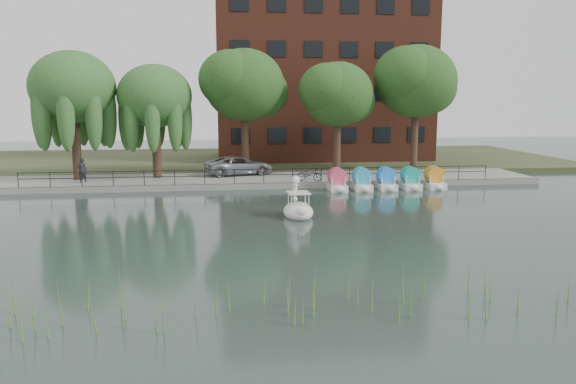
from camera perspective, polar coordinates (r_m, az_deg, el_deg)
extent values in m
plane|color=#3B4F49|center=(25.60, 0.02, -4.37)|extent=(120.00, 120.00, 0.00)
cube|color=gray|center=(41.20, -2.79, 1.22)|extent=(40.00, 6.00, 0.40)
cube|color=gray|center=(38.30, -2.45, 0.59)|extent=(40.00, 0.25, 0.40)
cube|color=#47512D|center=(55.06, -3.93, 3.29)|extent=(60.00, 22.00, 0.36)
cylinder|color=black|center=(38.33, -2.48, 2.33)|extent=(32.00, 0.04, 0.04)
cylinder|color=black|center=(38.38, -2.48, 1.74)|extent=(32.00, 0.04, 0.04)
cylinder|color=black|center=(38.39, -2.48, 1.66)|extent=(0.05, 0.05, 1.00)
cube|color=#4C1E16|center=(55.67, 3.35, 12.82)|extent=(20.00, 10.00, 18.00)
cylinder|color=#473323|center=(42.47, -20.68, 3.99)|extent=(0.60, 0.60, 4.20)
ellipsoid|color=#417435|center=(42.32, -21.04, 9.94)|extent=(5.88, 5.88, 5.00)
cylinder|color=#473323|center=(42.06, -13.19, 4.03)|extent=(0.60, 0.60, 3.80)
ellipsoid|color=#417435|center=(41.88, -13.40, 9.47)|extent=(5.32, 5.32, 4.52)
cylinder|color=#473323|center=(42.85, -4.37, 4.82)|extent=(0.60, 0.60, 4.50)
ellipsoid|color=#376125|center=(42.71, -4.44, 10.78)|extent=(6.00, 6.00, 5.10)
cylinder|color=#473323|center=(43.29, 5.00, 4.56)|extent=(0.60, 0.60, 4.05)
ellipsoid|color=#376125|center=(43.13, 5.07, 9.87)|extent=(5.40, 5.40, 4.59)
cylinder|color=#473323|center=(46.02, 12.70, 5.08)|extent=(0.60, 0.60, 4.72)
ellipsoid|color=#376125|center=(45.91, 12.92, 10.90)|extent=(6.30, 6.30, 5.36)
imported|color=gray|center=(42.62, -4.94, 2.86)|extent=(4.06, 6.38, 1.64)
imported|color=gray|center=(39.33, 2.20, 1.86)|extent=(1.15, 1.82, 1.00)
imported|color=black|center=(40.93, -20.19, 2.27)|extent=(0.83, 0.70, 1.98)
ellipsoid|color=white|center=(29.36, 1.05, -2.02)|extent=(1.59, 2.47, 0.54)
cube|color=white|center=(29.21, 1.08, -1.54)|extent=(1.02, 1.10, 0.27)
cube|color=white|center=(29.12, 1.07, -0.07)|extent=(1.16, 1.24, 0.05)
ellipsoid|color=white|center=(28.31, 1.40, -1.99)|extent=(0.58, 0.45, 0.51)
sphere|color=white|center=(29.87, 0.80, 1.25)|extent=(0.43, 0.43, 0.43)
cone|color=black|center=(30.16, 0.71, 1.28)|extent=(0.19, 0.24, 0.18)
cylinder|color=yellow|center=(30.03, 0.75, 1.26)|extent=(0.24, 0.10, 0.23)
cube|color=white|center=(37.76, 5.02, 0.46)|extent=(1.15, 1.70, 0.44)
cylinder|color=#D6496C|center=(37.75, 5.00, 1.58)|extent=(0.90, 1.20, 0.90)
cube|color=white|center=(38.16, 7.52, 0.51)|extent=(1.15, 1.70, 0.44)
cylinder|color=#319CBF|center=(38.15, 7.50, 1.62)|extent=(0.90, 1.20, 0.90)
cube|color=white|center=(38.62, 9.96, 0.56)|extent=(1.15, 1.70, 0.44)
cylinder|color=#2A87E5|center=(38.61, 9.94, 1.65)|extent=(0.90, 1.20, 0.90)
cube|color=white|center=(39.16, 12.33, 0.60)|extent=(1.15, 1.70, 0.44)
cylinder|color=#17A890|center=(39.15, 12.32, 1.68)|extent=(0.90, 1.20, 0.90)
cube|color=white|center=(39.76, 14.64, 0.64)|extent=(1.15, 1.70, 0.44)
cylinder|color=orange|center=(39.75, 14.64, 1.71)|extent=(0.90, 1.20, 0.90)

